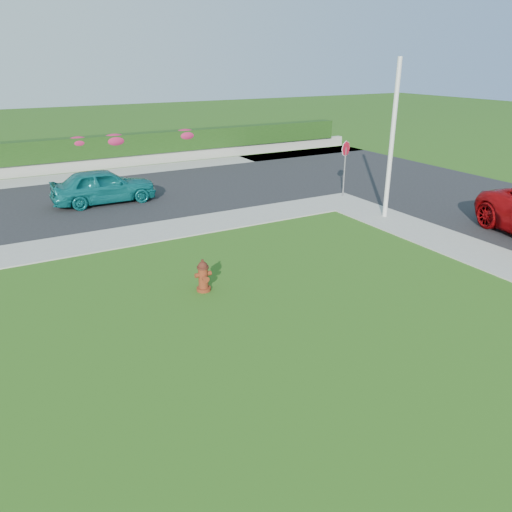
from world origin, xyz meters
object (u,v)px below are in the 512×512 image
fire_hydrant (203,276)px  sedan_teal (104,186)px  stop_sign (345,156)px  utility_pole (392,141)px

fire_hydrant → sedan_teal: 9.45m
fire_hydrant → stop_sign: stop_sign is taller
utility_pole → stop_sign: bearing=81.1°
fire_hydrant → sedan_teal: size_ratio=0.21×
utility_pole → stop_sign: utility_pole is taller
fire_hydrant → sedan_teal: sedan_teal is taller
utility_pole → sedan_teal: bearing=141.2°
sedan_teal → utility_pole: bearing=-128.0°
sedan_teal → stop_sign: size_ratio=1.72×
fire_hydrant → stop_sign: 10.57m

